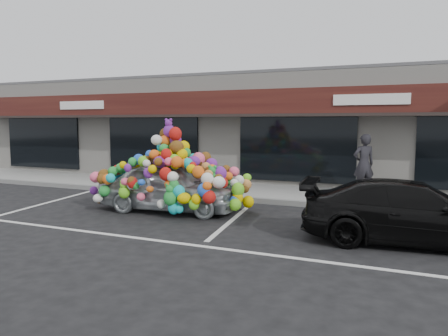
% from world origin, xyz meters
% --- Properties ---
extents(ground, '(90.00, 90.00, 0.00)m').
position_xyz_m(ground, '(0.00, 0.00, 0.00)').
color(ground, black).
rests_on(ground, ground).
extents(shop_building, '(24.00, 7.20, 4.31)m').
position_xyz_m(shop_building, '(0.00, 8.44, 2.16)').
color(shop_building, silver).
rests_on(shop_building, ground).
extents(sidewalk, '(26.00, 3.00, 0.15)m').
position_xyz_m(sidewalk, '(0.00, 4.00, 0.07)').
color(sidewalk, gray).
rests_on(sidewalk, ground).
extents(kerb, '(26.00, 0.18, 0.16)m').
position_xyz_m(kerb, '(0.00, 2.50, 0.07)').
color(kerb, slate).
rests_on(kerb, ground).
extents(parking_stripe_left, '(0.73, 4.37, 0.01)m').
position_xyz_m(parking_stripe_left, '(-3.20, 0.20, 0.00)').
color(parking_stripe_left, silver).
rests_on(parking_stripe_left, ground).
extents(parking_stripe_mid, '(0.73, 4.37, 0.01)m').
position_xyz_m(parking_stripe_mid, '(2.80, 0.20, 0.00)').
color(parking_stripe_mid, silver).
rests_on(parking_stripe_mid, ground).
extents(lane_line, '(14.00, 0.12, 0.01)m').
position_xyz_m(lane_line, '(2.00, -2.30, 0.00)').
color(lane_line, silver).
rests_on(lane_line, ground).
extents(toy_car, '(2.83, 4.30, 2.42)m').
position_xyz_m(toy_car, '(0.84, 0.41, 0.82)').
color(toy_car, '#9B9EA5').
rests_on(toy_car, ground).
extents(black_sedan, '(2.21, 4.50, 1.26)m').
position_xyz_m(black_sedan, '(6.90, -0.43, 0.63)').
color(black_sedan, black).
rests_on(black_sedan, ground).
extents(pedestrian_a, '(0.83, 0.76, 1.90)m').
position_xyz_m(pedestrian_a, '(5.43, 4.54, 1.10)').
color(pedestrian_a, black).
rests_on(pedestrian_a, sidewalk).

